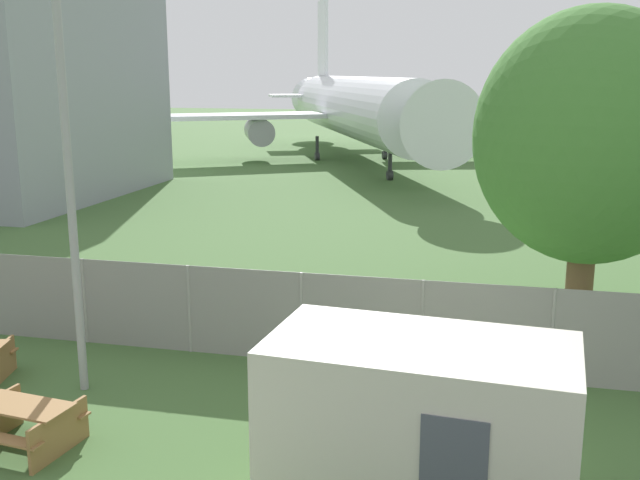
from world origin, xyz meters
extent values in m
cylinder|color=gray|center=(-2.55, 11.22, 0.99)|extent=(0.07, 0.07, 1.97)
cylinder|color=gray|center=(0.00, 11.22, 0.99)|extent=(0.07, 0.07, 1.97)
cylinder|color=gray|center=(2.55, 11.22, 0.99)|extent=(0.07, 0.07, 1.97)
cylinder|color=gray|center=(5.09, 11.22, 0.99)|extent=(0.07, 0.07, 1.97)
cylinder|color=gray|center=(7.64, 11.22, 0.99)|extent=(0.07, 0.07, 1.97)
cube|color=gray|center=(0.00, 11.22, 0.99)|extent=(56.00, 0.01, 1.97)
cylinder|color=silver|center=(-3.13, 47.58, 3.74)|extent=(14.82, 27.51, 4.09)
cone|color=silver|center=(3.20, 32.75, 3.74)|extent=(5.37, 5.37, 4.09)
cone|color=silver|center=(-9.67, 62.88, 3.74)|extent=(5.40, 6.15, 3.68)
cube|color=silver|center=(4.03, 52.16, 3.13)|extent=(13.26, 7.11, 0.30)
cylinder|color=#939399|center=(2.13, 51.76, 2.06)|extent=(3.14, 4.11, 1.84)
cube|color=silver|center=(-11.39, 45.58, 3.13)|extent=(12.89, 9.93, 0.30)
cylinder|color=#939399|center=(-9.79, 46.66, 2.06)|extent=(3.14, 4.11, 1.84)
cube|color=silver|center=(-8.26, 59.59, 8.86)|extent=(1.67, 3.48, 6.14)
cube|color=silver|center=(-8.18, 59.40, 4.15)|extent=(9.56, 6.55, 0.20)
cylinder|color=#2D2D33|center=(0.47, 39.16, 0.85)|extent=(0.24, 0.24, 1.69)
cylinder|color=#2D2D33|center=(0.47, 39.16, 0.28)|extent=(0.50, 0.63, 0.56)
cylinder|color=#2D2D33|center=(-1.42, 49.84, 0.85)|extent=(0.24, 0.24, 1.69)
cylinder|color=#2D2D33|center=(-1.42, 49.84, 0.28)|extent=(0.50, 0.63, 0.56)
cylinder|color=#2D2D33|center=(-5.94, 47.91, 0.85)|extent=(0.24, 0.24, 1.69)
cylinder|color=#2D2D33|center=(-5.94, 47.91, 0.28)|extent=(0.50, 0.63, 0.56)
cube|color=beige|center=(5.53, 6.34, 1.23)|extent=(4.37, 2.55, 2.46)
cube|color=olive|center=(-3.05, 8.79, 0.37)|extent=(0.37, 1.38, 0.74)
cube|color=olive|center=(-0.93, 6.52, 0.74)|extent=(1.68, 0.95, 0.04)
cube|color=olive|center=(-0.86, 7.07, 0.44)|extent=(1.62, 0.47, 0.04)
cube|color=olive|center=(-0.24, 6.43, 0.37)|extent=(0.23, 1.40, 0.74)
cylinder|color=brown|center=(8.36, 13.75, 1.28)|extent=(0.60, 0.60, 2.56)
ellipsoid|color=#427A33|center=(8.36, 13.75, 4.70)|extent=(5.03, 5.03, 5.53)
cylinder|color=#99999E|center=(-1.24, 8.86, 4.19)|extent=(0.16, 0.16, 8.37)
camera|label=1|loc=(6.40, -3.37, 6.06)|focal=42.00mm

